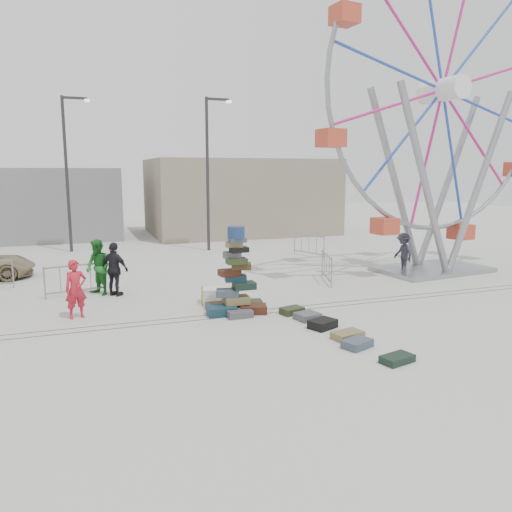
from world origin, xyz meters
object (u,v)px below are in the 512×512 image
object	(u,v)px
barricade_wheel_back	(309,245)
pedestrian_grey	(403,253)
lamp_post_left	(68,166)
pedestrian_red	(76,289)
lamp_post_right	(209,166)
suitcase_tower	(236,289)
pedestrian_black	(115,269)
ferris_wheel	(441,115)
barricade_wheel_front	(327,268)
barricade_dummy_c	(76,280)
pedestrian_green	(98,267)
steamer_trunk	(217,295)

from	to	relation	value
barricade_wheel_back	pedestrian_grey	bearing A→B (deg)	-1.01
lamp_post_left	pedestrian_red	world-z (taller)	lamp_post_left
lamp_post_left	pedestrian_red	distance (m)	13.47
lamp_post_right	suitcase_tower	world-z (taller)	lamp_post_right
pedestrian_black	pedestrian_red	bearing A→B (deg)	104.84
ferris_wheel	pedestrian_red	world-z (taller)	ferris_wheel
lamp_post_left	suitcase_tower	distance (m)	15.20
lamp_post_right	barricade_wheel_front	distance (m)	10.18
barricade_wheel_back	pedestrian_grey	distance (m)	5.43
ferris_wheel	pedestrian_grey	world-z (taller)	ferris_wheel
barricade_dummy_c	pedestrian_grey	world-z (taller)	pedestrian_grey
barricade_dummy_c	barricade_wheel_front	world-z (taller)	same
barricade_wheel_front	pedestrian_grey	xyz separation A→B (m)	(3.84, 0.50, 0.29)
barricade_wheel_front	barricade_wheel_back	bearing A→B (deg)	-1.50
pedestrian_red	pedestrian_black	world-z (taller)	pedestrian_black
suitcase_tower	ferris_wheel	xyz separation A→B (m)	(9.75, 3.15, 5.75)
pedestrian_green	pedestrian_grey	size ratio (longest dim) A/B	1.15
steamer_trunk	lamp_post_right	bearing A→B (deg)	91.28
lamp_post_left	lamp_post_right	bearing A→B (deg)	-15.95
lamp_post_right	pedestrian_grey	xyz separation A→B (m)	(6.11, -8.61, -3.64)
pedestrian_green	pedestrian_black	distance (m)	0.62
suitcase_tower	steamer_trunk	bearing A→B (deg)	108.42
pedestrian_red	barricade_wheel_back	bearing A→B (deg)	18.03
lamp_post_right	barricade_wheel_back	world-z (taller)	lamp_post_right
pedestrian_grey	pedestrian_black	bearing A→B (deg)	-88.93
lamp_post_left	barricade_wheel_back	world-z (taller)	lamp_post_left
barricade_wheel_back	ferris_wheel	bearing A→B (deg)	10.07
lamp_post_left	ferris_wheel	xyz separation A→B (m)	(14.46, -10.81, 2.01)
steamer_trunk	pedestrian_grey	distance (m)	8.91
barricade_wheel_back	suitcase_tower	bearing A→B (deg)	-59.48
barricade_dummy_c	pedestrian_black	distance (m)	1.41
pedestrian_red	pedestrian_black	xyz separation A→B (m)	(1.25, 2.32, 0.07)
steamer_trunk	pedestrian_black	bearing A→B (deg)	161.15
ferris_wheel	steamer_trunk	bearing A→B (deg)	-176.15
barricade_dummy_c	barricade_wheel_front	size ratio (longest dim) A/B	1.00
barricade_wheel_back	pedestrian_grey	xyz separation A→B (m)	(1.94, -5.06, 0.29)
ferris_wheel	pedestrian_green	world-z (taller)	ferris_wheel
barricade_dummy_c	barricade_wheel_back	bearing A→B (deg)	10.65
lamp_post_right	pedestrian_green	xyz separation A→B (m)	(-6.10, -8.31, -3.52)
steamer_trunk	barricade_wheel_front	xyz separation A→B (m)	(4.81, 1.55, 0.32)
ferris_wheel	pedestrian_green	bearing A→B (deg)	171.26
steamer_trunk	pedestrian_grey	world-z (taller)	pedestrian_grey
lamp_post_right	lamp_post_left	size ratio (longest dim) A/B	1.00
lamp_post_right	pedestrian_grey	world-z (taller)	lamp_post_right
lamp_post_left	steamer_trunk	world-z (taller)	lamp_post_left
lamp_post_right	lamp_post_left	bearing A→B (deg)	164.05
lamp_post_left	pedestrian_green	world-z (taller)	lamp_post_left
suitcase_tower	pedestrian_green	xyz separation A→B (m)	(-3.81, 3.65, 0.23)
suitcase_tower	barricade_dummy_c	world-z (taller)	suitcase_tower
lamp_post_right	pedestrian_black	size ratio (longest dim) A/B	4.32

